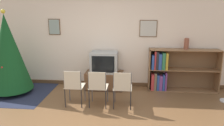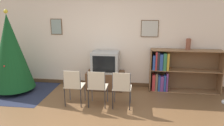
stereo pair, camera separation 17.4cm
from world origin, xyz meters
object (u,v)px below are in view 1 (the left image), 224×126
Objects in this scene: folding_chair_left at (74,86)px; bookshelf at (171,71)px; folding_chair_center at (98,86)px; television at (104,62)px; folding_chair_right at (122,87)px; vase at (186,44)px; christmas_tree at (8,53)px; tv_console at (104,80)px.

bookshelf is (2.26, 1.19, 0.06)m from folding_chair_left.
folding_chair_left is 0.53m from folding_chair_center.
folding_chair_center is at bearing -90.00° from television.
vase is (1.55, 1.23, 0.76)m from folding_chair_right.
bookshelf is at bearing 8.26° from christmas_tree.
vase is at bearing 8.12° from christmas_tree.
folding_chair_left is 2.89× the size of vase.
television is 0.85× the size of folding_chair_left.
christmas_tree is at bearing 167.99° from folding_chair_right.
folding_chair_left is at bearing -154.75° from vase.
christmas_tree is 2.49m from tv_console.
vase is at bearing 30.61° from folding_chair_center.
folding_chair_right is at bearing -64.39° from television.
vase reaches higher than tv_console.
bookshelf is at bearing 2.92° from television.
folding_chair_center is 0.46× the size of bookshelf.
television is 0.85× the size of folding_chair_center.
television is 1.25m from folding_chair_right.
television reaches higher than tv_console.
bookshelf is at bearing -173.56° from vase.
folding_chair_center is 2.10m from bookshelf.
folding_chair_right is 2.89× the size of vase.
tv_console is 2.31m from vase.
tv_console is 1.20× the size of folding_chair_left.
folding_chair_center is at bearing -90.00° from tv_console.
vase is (2.08, 1.23, 0.76)m from folding_chair_center.
folding_chair_center and folding_chair_right have the same top height.
television is 0.85× the size of folding_chair_right.
bookshelf is 6.21× the size of vase.
folding_chair_right is at bearing 0.00° from folding_chair_center.
christmas_tree is 2.52× the size of folding_chair_center.
bookshelf is (1.73, 0.09, 0.29)m from tv_console.
vase is (4.39, 0.63, 0.20)m from christmas_tree.
christmas_tree is at bearing -171.88° from vase.
bookshelf is (1.73, 1.19, 0.06)m from folding_chair_center.
tv_console is 1.25m from folding_chair_right.
folding_chair_right is at bearing -12.01° from christmas_tree.
vase is at bearing 3.50° from television.
bookshelf reaches higher than folding_chair_right.
folding_chair_left is at bearing -115.56° from tv_console.
folding_chair_left and folding_chair_right have the same top height.
tv_console is 1.20× the size of folding_chair_right.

